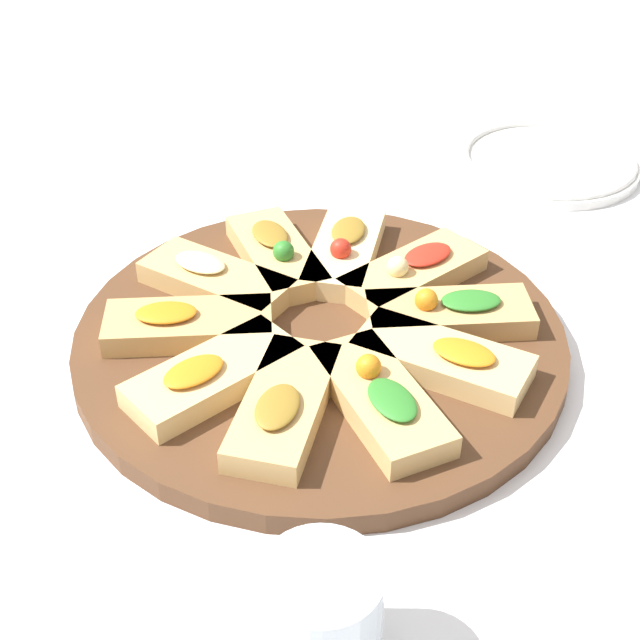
# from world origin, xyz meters

# --- Properties ---
(ground_plane) EXTENTS (3.00, 3.00, 0.00)m
(ground_plane) POSITION_xyz_m (0.00, 0.00, 0.00)
(ground_plane) COLOR white
(serving_board) EXTENTS (0.40, 0.40, 0.02)m
(serving_board) POSITION_xyz_m (0.00, 0.00, 0.01)
(serving_board) COLOR #51331E
(serving_board) RESTS_ON ground_plane
(focaccia_slice_0) EXTENTS (0.06, 0.14, 0.03)m
(focaccia_slice_0) POSITION_xyz_m (0.01, -0.11, 0.03)
(focaccia_slice_0) COLOR #DBB775
(focaccia_slice_0) RESTS_ON serving_board
(focaccia_slice_1) EXTENTS (0.12, 0.14, 0.03)m
(focaccia_slice_1) POSITION_xyz_m (0.06, -0.08, 0.03)
(focaccia_slice_1) COLOR tan
(focaccia_slice_1) RESTS_ON serving_board
(focaccia_slice_2) EXTENTS (0.14, 0.09, 0.03)m
(focaccia_slice_2) POSITION_xyz_m (0.10, -0.03, 0.03)
(focaccia_slice_2) COLOR tan
(focaccia_slice_2) RESTS_ON serving_board
(focaccia_slice_3) EXTENTS (0.14, 0.10, 0.03)m
(focaccia_slice_3) POSITION_xyz_m (0.10, 0.04, 0.03)
(focaccia_slice_3) COLOR #E5C689
(focaccia_slice_3) RESTS_ON serving_board
(focaccia_slice_4) EXTENTS (0.12, 0.14, 0.03)m
(focaccia_slice_4) POSITION_xyz_m (0.06, 0.09, 0.03)
(focaccia_slice_4) COLOR tan
(focaccia_slice_4) RESTS_ON serving_board
(focaccia_slice_5) EXTENTS (0.05, 0.13, 0.03)m
(focaccia_slice_5) POSITION_xyz_m (-0.00, 0.11, 0.03)
(focaccia_slice_5) COLOR tan
(focaccia_slice_5) RESTS_ON serving_board
(focaccia_slice_6) EXTENTS (0.12, 0.14, 0.03)m
(focaccia_slice_6) POSITION_xyz_m (-0.06, 0.09, 0.03)
(focaccia_slice_6) COLOR tan
(focaccia_slice_6) RESTS_ON serving_board
(focaccia_slice_7) EXTENTS (0.14, 0.09, 0.03)m
(focaccia_slice_7) POSITION_xyz_m (-0.10, 0.03, 0.03)
(focaccia_slice_7) COLOR #DBB775
(focaccia_slice_7) RESTS_ON serving_board
(focaccia_slice_8) EXTENTS (0.14, 0.09, 0.03)m
(focaccia_slice_8) POSITION_xyz_m (-0.10, -0.03, 0.03)
(focaccia_slice_8) COLOR tan
(focaccia_slice_8) RESTS_ON serving_board
(focaccia_slice_9) EXTENTS (0.12, 0.14, 0.03)m
(focaccia_slice_9) POSITION_xyz_m (-0.06, -0.09, 0.03)
(focaccia_slice_9) COLOR tan
(focaccia_slice_9) RESTS_ON serving_board
(plate_right) EXTENTS (0.20, 0.20, 0.02)m
(plate_right) POSITION_xyz_m (0.41, -0.04, 0.01)
(plate_right) COLOR white
(plate_right) RESTS_ON ground_plane
(water_glass) EXTENTS (0.07, 0.07, 0.08)m
(water_glass) POSITION_xyz_m (-0.24, -0.15, 0.04)
(water_glass) COLOR silver
(water_glass) RESTS_ON ground_plane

